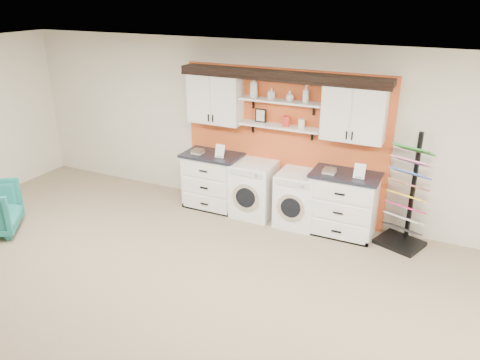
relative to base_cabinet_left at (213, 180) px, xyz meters
The scene contains 20 objects.
ceiling 4.46m from the base_cabinet_left, 72.76° to the right, with size 10.00×10.00×0.00m, color white.
wall_back 1.50m from the base_cabinet_left, 17.63° to the left, with size 10.00×10.00×0.00m, color beige.
accent_panel 1.38m from the base_cabinet_left, 16.00° to the left, with size 3.40×0.07×2.40m, color #CD5223.
upper_cabinet_left 1.41m from the base_cabinet_left, 90.00° to the left, with size 0.90×0.35×0.84m.
upper_cabinet_right 2.66m from the base_cabinet_left, ahead, with size 0.90×0.35×0.84m.
shelf_lower 1.55m from the base_cabinet_left, ahead, with size 1.32×0.28×0.03m, color white.
shelf_upper 1.85m from the base_cabinet_left, ahead, with size 1.32×0.28×0.03m, color white.
crown_molding 2.17m from the base_cabinet_left, ahead, with size 3.30×0.41×0.13m.
picture_frame 1.43m from the base_cabinet_left, 14.85° to the left, with size 0.18×0.02×0.22m.
canister_red 1.69m from the base_cabinet_left, ahead, with size 0.11×0.11×0.16m, color red.
canister_cream 1.87m from the base_cabinet_left, ahead, with size 0.10×0.10×0.14m, color silver.
base_cabinet_left is the anchor object (origin of this frame).
base_cabinet_right 2.26m from the base_cabinet_left, ahead, with size 1.01×0.66×0.99m.
washer 0.78m from the base_cabinet_left, ahead, with size 0.66×0.71×0.92m.
dryer 1.54m from the base_cabinet_left, ahead, with size 0.63×0.71×0.88m.
sample_rack 3.15m from the base_cabinet_left, ahead, with size 0.76×0.70×1.70m.
soap_bottle_a 1.77m from the base_cabinet_left, 13.20° to the left, with size 0.13×0.13×0.33m, color silver.
soap_bottle_b 1.84m from the base_cabinet_left, ahead, with size 0.08×0.08×0.18m, color silver.
soap_bottle_c 2.01m from the base_cabinet_left, ahead, with size 0.12×0.12×0.16m, color silver.
soap_bottle_d 2.21m from the base_cabinet_left, ahead, with size 0.10×0.10×0.26m, color silver.
Camera 1 is at (2.48, -2.85, 3.52)m, focal length 35.00 mm.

